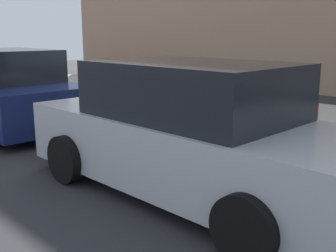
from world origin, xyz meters
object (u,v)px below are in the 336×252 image
suitcase_olive_3 (232,111)px  parked_car_silver_0 (192,133)px  suitcase_black_5 (192,111)px  suitcase_teal_4 (211,110)px  fire_hydrant (163,100)px  suitcase_red_0 (303,125)px  suitcase_navy_1 (279,121)px  parked_car_navy_1 (4,91)px  bollard_post (136,96)px  suitcase_silver_2 (255,120)px

suitcase_olive_3 → parked_car_silver_0: parked_car_silver_0 is taller
suitcase_black_5 → parked_car_silver_0: size_ratio=0.19×
suitcase_teal_4 → fire_hydrant: size_ratio=1.32×
suitcase_red_0 → fire_hydrant: size_ratio=1.04×
suitcase_navy_1 → parked_car_navy_1: 5.59m
fire_hydrant → bollard_post: (0.71, 0.15, 0.03)m
suitcase_red_0 → suitcase_olive_3: size_ratio=0.94×
suitcase_red_0 → fire_hydrant: (3.23, -0.00, 0.03)m
parked_car_navy_1 → fire_hydrant: bearing=-131.8°
suitcase_teal_4 → suitcase_black_5: 0.49m
suitcase_silver_2 → suitcase_teal_4: (0.96, 0.05, 0.08)m
fire_hydrant → parked_car_silver_0: size_ratio=0.17×
suitcase_black_5 → suitcase_red_0: bearing=179.8°
suitcase_red_0 → fire_hydrant: 3.23m
suitcase_teal_4 → suitcase_red_0: bearing=179.2°
suitcase_black_5 → suitcase_navy_1: bearing=-178.6°
suitcase_silver_2 → suitcase_teal_4: 0.97m
suitcase_navy_1 → suitcase_black_5: (1.93, 0.05, -0.07)m
suitcase_silver_2 → suitcase_olive_3: 0.51m
suitcase_olive_3 → suitcase_teal_4: size_ratio=0.83×
bollard_post → fire_hydrant: bearing=-168.0°
suitcase_teal_4 → parked_car_silver_0: 3.05m
bollard_post → parked_car_silver_0: size_ratio=0.19×
suitcase_red_0 → suitcase_teal_4: bearing=-0.8°
suitcase_black_5 → fire_hydrant: (0.83, 0.01, 0.12)m
parked_car_silver_0 → suitcase_black_5: bearing=-48.4°
suitcase_black_5 → parked_car_silver_0: parked_car_silver_0 is taller
suitcase_olive_3 → parked_car_navy_1: bearing=32.4°
suitcase_silver_2 → parked_car_navy_1: size_ratio=0.19×
suitcase_teal_4 → suitcase_black_5: size_ratio=1.17×
parked_car_navy_1 → suitcase_black_5: bearing=-140.8°
suitcase_olive_3 → parked_car_navy_1: parked_car_navy_1 is taller
suitcase_olive_3 → suitcase_red_0: bearing=177.7°
parked_car_navy_1 → bollard_post: bearing=-123.0°
suitcase_teal_4 → suitcase_black_5: suitcase_teal_4 is taller
suitcase_red_0 → parked_car_silver_0: bearing=85.4°
suitcase_teal_4 → bollard_post: suitcase_teal_4 is taller
suitcase_olive_3 → parked_car_navy_1: 4.74m
suitcase_red_0 → suitcase_teal_4: (1.92, -0.03, -0.01)m
suitcase_olive_3 → parked_car_navy_1: size_ratio=0.19×
suitcase_black_5 → fire_hydrant: size_ratio=1.13×
suitcase_navy_1 → suitcase_olive_3: 0.99m
parked_car_silver_0 → parked_car_navy_1: (5.25, 0.00, 0.00)m
suitcase_silver_2 → parked_car_navy_1: parked_car_navy_1 is taller
suitcase_red_0 → parked_car_navy_1: bearing=24.4°
suitcase_teal_4 → parked_car_silver_0: parked_car_silver_0 is taller
suitcase_teal_4 → suitcase_silver_2: bearing=-176.9°
suitcase_black_5 → parked_car_navy_1: parked_car_navy_1 is taller
suitcase_red_0 → suitcase_navy_1: suitcase_navy_1 is taller
suitcase_navy_1 → fire_hydrant: (2.76, 0.05, 0.05)m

